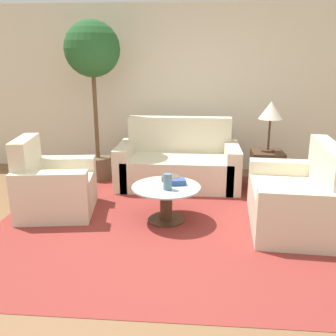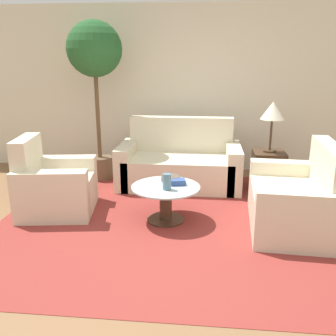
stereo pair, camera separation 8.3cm
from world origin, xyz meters
name	(u,v)px [view 1 (the left image)]	position (x,y,z in m)	size (l,w,h in m)	color
ground_plane	(163,255)	(0.00, 0.00, 0.00)	(14.00, 14.00, 0.00)	brown
wall_back	(180,90)	(0.00, 2.96, 1.30)	(10.00, 0.06, 2.60)	beige
rug	(166,220)	(-0.04, 0.79, 0.00)	(3.75, 3.46, 0.01)	maroon
sofa_main	(178,164)	(0.02, 2.11, 0.30)	(1.73, 0.90, 0.95)	beige
armchair	(52,189)	(-1.41, 0.92, 0.29)	(0.94, 0.95, 0.91)	beige
loveseat	(299,201)	(1.41, 0.76, 0.30)	(0.93, 1.34, 0.93)	beige
coffee_table	(166,198)	(-0.04, 0.79, 0.27)	(0.77, 0.77, 0.41)	#422D1E
side_table	(266,170)	(1.27, 2.00, 0.27)	(0.43, 0.43, 0.54)	#422D1E
table_lamp	(271,112)	(1.27, 2.00, 1.09)	(0.32, 0.32, 0.69)	#422D1E
potted_plant	(93,61)	(-1.21, 2.26, 1.74)	(0.79, 0.79, 2.30)	brown
vase	(168,182)	(-0.01, 0.69, 0.50)	(0.09, 0.09, 0.18)	slate
bowl	(171,178)	(0.00, 0.98, 0.44)	(0.22, 0.22, 0.06)	brown
book_stack	(178,182)	(0.09, 0.87, 0.44)	(0.18, 0.16, 0.06)	#334C8C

